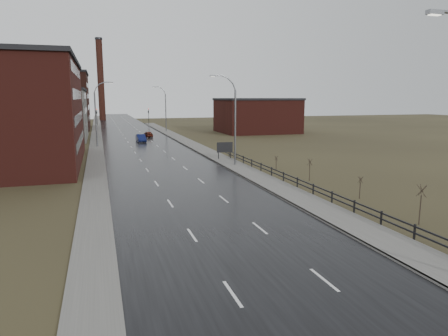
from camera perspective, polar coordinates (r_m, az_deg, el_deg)
road at (r=72.42m, az=-11.30°, el=3.02°), size 14.00×300.00×0.06m
sidewalk_right at (r=49.97m, az=1.73°, el=0.21°), size 3.20×180.00×0.18m
curb_right at (r=49.50m, az=0.07°, el=0.12°), size 0.16×180.00×0.18m
sidewalk_left at (r=72.02m, az=-17.80°, el=2.72°), size 2.40×260.00×0.12m
warehouse_mid at (r=90.18m, az=-24.22°, el=7.02°), size 16.32×20.40×10.50m
warehouse_far at (r=120.51m, az=-25.06°, el=8.69°), size 26.52×24.48×15.50m
building_right at (r=100.98m, az=4.69°, el=7.52°), size 18.36×16.32×8.50m
smokestack at (r=161.67m, az=-17.21°, el=12.02°), size 2.70×2.70×30.70m
streetlight_right_mid at (r=50.23m, az=1.28°, el=6.86°), size 3.36×0.28×11.35m
streetlight_left at (r=73.57m, az=-17.64°, el=7.40°), size 3.36×0.28×11.35m
streetlight_right_far at (r=102.81m, az=-8.49°, el=8.37°), size 3.36×0.28×11.35m
guardrail at (r=35.64m, az=13.19°, el=-3.04°), size 0.10×53.05×1.10m
shrub_c at (r=30.29m, az=26.28°, el=-4.60°), size 0.66×0.70×2.81m
shrub_d at (r=36.24m, az=18.87°, el=-2.57°), size 0.47×0.49×1.96m
shrub_e at (r=42.54m, az=12.15°, el=-0.16°), size 0.56×0.59×2.34m
shrub_f at (r=48.21m, az=7.47°, el=0.76°), size 0.42×0.44×1.72m
billboard at (r=55.84m, az=0.10°, el=2.91°), size 2.31×0.17×2.48m
traffic_light_left at (r=131.57m, az=-17.74°, el=7.80°), size 0.58×2.73×5.30m
traffic_light_right at (r=132.49m, az=-10.75°, el=8.11°), size 0.58×2.73×5.30m
car_near at (r=79.86m, az=-11.78°, el=4.16°), size 1.75×4.59×1.49m
car_far at (r=89.64m, az=-10.80°, el=4.74°), size 1.99×3.94×1.29m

